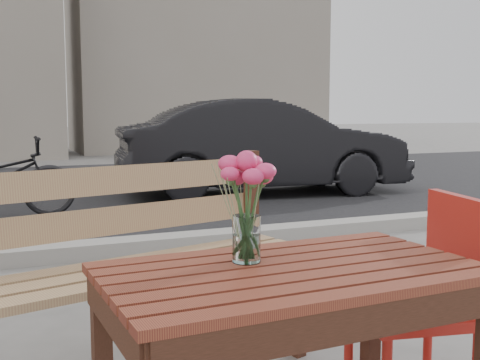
{
  "coord_description": "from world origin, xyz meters",
  "views": [
    {
      "loc": [
        -0.72,
        -1.65,
        1.14
      ],
      "look_at": [
        -0.01,
        0.03,
        0.92
      ],
      "focal_mm": 45.0,
      "sensor_mm": 36.0,
      "label": 1
    }
  ],
  "objects_px": {
    "red_chair": "(431,292)",
    "main_vase": "(247,193)",
    "parked_car": "(262,147)",
    "main_table": "(292,304)"
  },
  "relations": [
    {
      "from": "parked_car",
      "to": "main_vase",
      "type": "bearing_deg",
      "value": 161.61
    },
    {
      "from": "main_table",
      "to": "red_chair",
      "type": "relative_size",
      "value": 1.35
    },
    {
      "from": "red_chair",
      "to": "main_vase",
      "type": "relative_size",
      "value": 2.46
    },
    {
      "from": "main_table",
      "to": "main_vase",
      "type": "distance_m",
      "value": 0.35
    },
    {
      "from": "red_chair",
      "to": "parked_car",
      "type": "relative_size",
      "value": 0.21
    },
    {
      "from": "red_chair",
      "to": "main_vase",
      "type": "distance_m",
      "value": 0.85
    },
    {
      "from": "red_chair",
      "to": "parked_car",
      "type": "xyz_separation_m",
      "value": [
        1.99,
        5.7,
        0.16
      ]
    },
    {
      "from": "main_table",
      "to": "main_vase",
      "type": "relative_size",
      "value": 3.34
    },
    {
      "from": "main_table",
      "to": "parked_car",
      "type": "distance_m",
      "value": 6.42
    },
    {
      "from": "red_chair",
      "to": "main_vase",
      "type": "bearing_deg",
      "value": -75.32
    }
  ]
}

